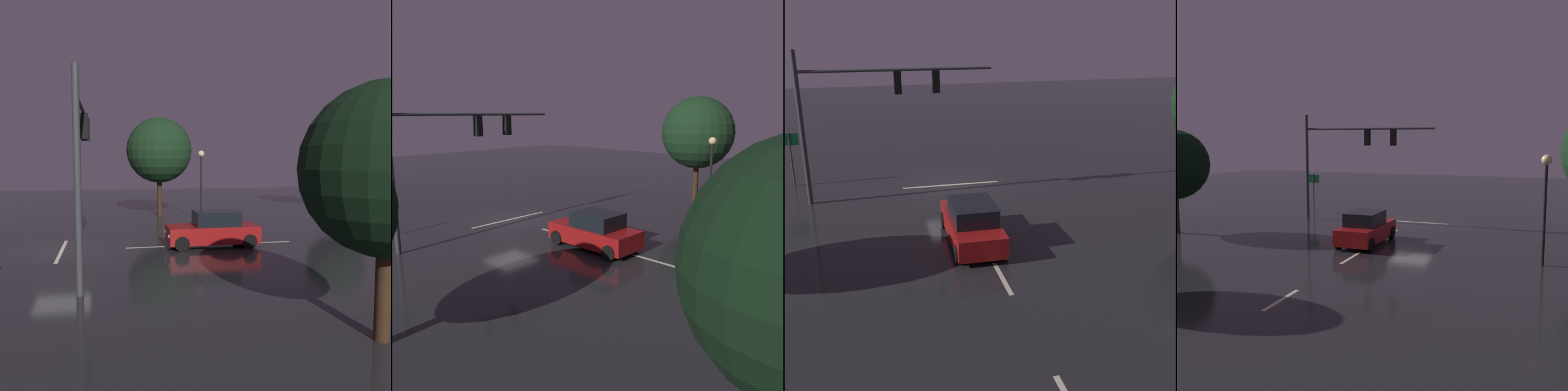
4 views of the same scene
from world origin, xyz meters
The scene contains 7 objects.
ground_plane centered at (0.00, 0.00, 0.00)m, with size 80.00×80.00×0.00m, color #232326.
traffic_signal_assembly centered at (4.11, 1.20, 4.74)m, with size 8.78×0.47×6.97m.
lane_dash_far centered at (0.00, 4.00, 0.00)m, with size 2.20×0.16×0.01m, color beige.
lane_dash_mid centered at (0.00, 10.00, 0.00)m, with size 2.20×0.16×0.01m, color beige.
stop_bar centered at (0.00, 0.01, 0.00)m, with size 5.00×0.16×0.01m, color beige.
car_approaching centered at (0.40, 7.02, 0.80)m, with size 1.93×4.38×1.70m.
route_sign centered at (7.93, -1.66, 2.03)m, with size 0.90×0.09×2.82m.
Camera 3 is at (4.03, 24.04, 8.30)m, focal length 45.30 mm.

